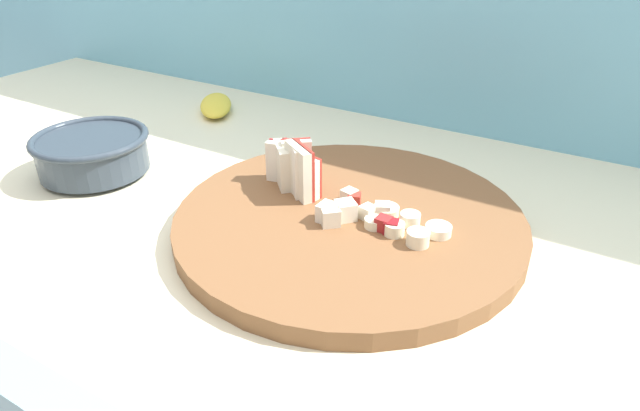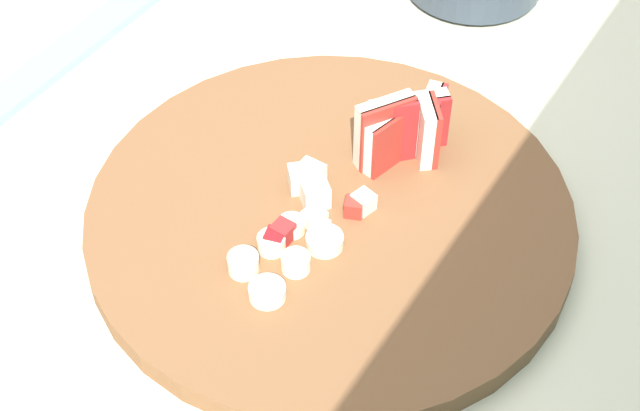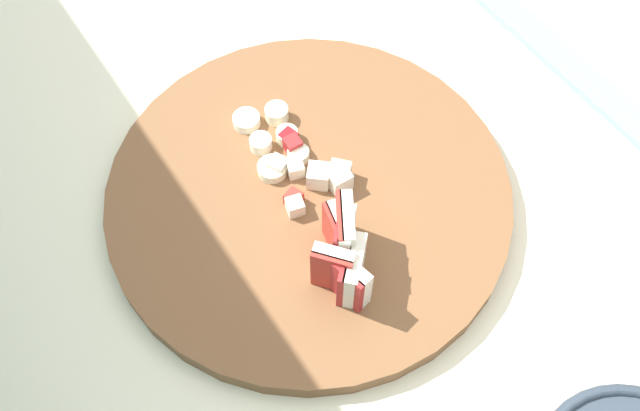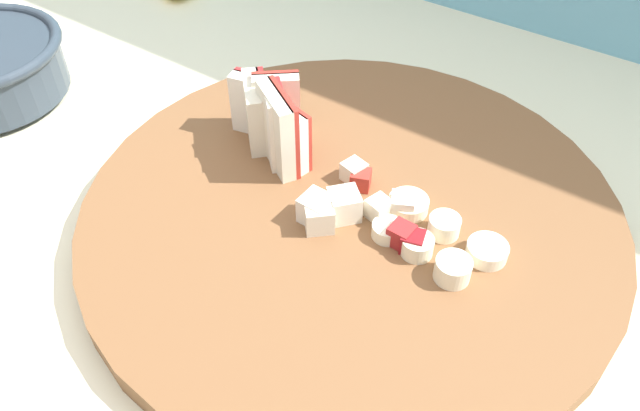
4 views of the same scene
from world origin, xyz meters
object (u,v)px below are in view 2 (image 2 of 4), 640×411
Objects in this scene: apple_wedge_fan at (406,129)px; cutting_board at (326,214)px; apple_dice_pile at (314,201)px; banana_slice_rows at (282,257)px.

cutting_board is at bearing -15.67° from apple_wedge_fan.
apple_wedge_fan is 0.97× the size of apple_dice_pile.
banana_slice_rows is (0.06, 0.01, -0.00)m from apple_dice_pile.
apple_dice_pile reaches higher than banana_slice_rows.
apple_dice_pile is at bearing -17.81° from apple_wedge_fan.
cutting_board is at bearing 143.58° from apple_dice_pile.
banana_slice_rows is at bearing -7.92° from apple_wedge_fan.
apple_dice_pile is (0.01, -0.01, 0.02)m from cutting_board.
banana_slice_rows reaches higher than cutting_board.
cutting_board is 0.02m from apple_dice_pile.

